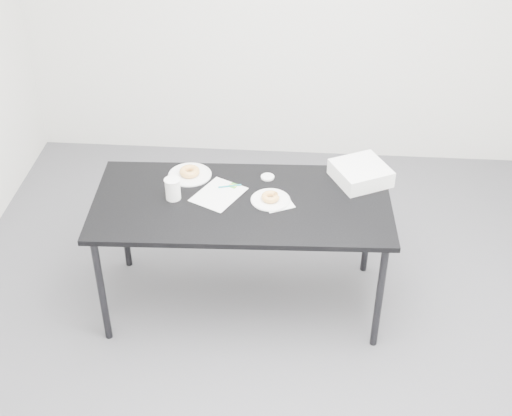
# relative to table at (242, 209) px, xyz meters

# --- Properties ---
(floor) EXTENTS (4.00, 4.00, 0.00)m
(floor) POSITION_rel_table_xyz_m (0.14, -0.16, -0.72)
(floor) COLOR #454449
(floor) RESTS_ON ground
(table) EXTENTS (1.73, 0.87, 0.78)m
(table) POSITION_rel_table_xyz_m (0.00, 0.00, 0.00)
(table) COLOR black
(table) RESTS_ON floor
(scorecard) EXTENTS (0.34, 0.36, 0.00)m
(scorecard) POSITION_rel_table_xyz_m (-0.14, 0.06, 0.06)
(scorecard) COLOR white
(scorecard) RESTS_ON table
(logo_patch) EXTENTS (0.06, 0.06, 0.00)m
(logo_patch) POSITION_rel_table_xyz_m (-0.06, 0.15, 0.06)
(logo_patch) COLOR green
(logo_patch) RESTS_ON scorecard
(pen) EXTENTS (0.13, 0.05, 0.01)m
(pen) POSITION_rel_table_xyz_m (-0.08, 0.14, 0.07)
(pen) COLOR #0B7482
(pen) RESTS_ON scorecard
(napkin) EXTENTS (0.21, 0.21, 0.00)m
(napkin) POSITION_rel_table_xyz_m (0.20, -0.00, 0.06)
(napkin) COLOR white
(napkin) RESTS_ON table
(plate_near) EXTENTS (0.23, 0.23, 0.01)m
(plate_near) POSITION_rel_table_xyz_m (0.16, 0.02, 0.06)
(plate_near) COLOR white
(plate_near) RESTS_ON napkin
(donut_near) EXTENTS (0.13, 0.13, 0.04)m
(donut_near) POSITION_rel_table_xyz_m (0.16, 0.02, 0.09)
(donut_near) COLOR gold
(donut_near) RESTS_ON plate_near
(plate_far) EXTENTS (0.26, 0.26, 0.01)m
(plate_far) POSITION_rel_table_xyz_m (-0.34, 0.25, 0.06)
(plate_far) COLOR white
(plate_far) RESTS_ON table
(donut_far) EXTENTS (0.15, 0.15, 0.04)m
(donut_far) POSITION_rel_table_xyz_m (-0.34, 0.25, 0.09)
(donut_far) COLOR gold
(donut_far) RESTS_ON plate_far
(coffee_cup) EXTENTS (0.09, 0.09, 0.13)m
(coffee_cup) POSITION_rel_table_xyz_m (-0.39, -0.00, 0.12)
(coffee_cup) COLOR white
(coffee_cup) RESTS_ON table
(cup_lid) EXTENTS (0.08, 0.08, 0.01)m
(cup_lid) POSITION_rel_table_xyz_m (0.13, 0.25, 0.06)
(cup_lid) COLOR white
(cup_lid) RESTS_ON table
(bakery_box) EXTENTS (0.39, 0.39, 0.10)m
(bakery_box) POSITION_rel_table_xyz_m (0.68, 0.27, 0.11)
(bakery_box) COLOR white
(bakery_box) RESTS_ON table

